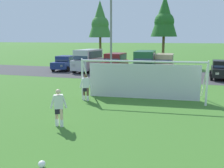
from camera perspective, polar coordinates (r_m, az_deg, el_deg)
ground_plane at (r=17.38m, az=6.84°, el=-2.21°), size 400.00×400.00×0.00m
parking_lot_strip at (r=26.24m, az=10.28°, el=1.96°), size 52.00×8.40×0.01m
soccer_ball at (r=7.99m, az=-15.72°, el=-17.21°), size 0.22×0.22×0.22m
soccer_goal at (r=15.57m, az=7.03°, el=1.17°), size 7.55×2.53×2.57m
player_midfield_center at (r=10.99m, az=-12.07°, el=-5.36°), size 0.72×0.39×1.64m
player_defender_far at (r=15.31m, az=-6.02°, el=-0.75°), size 0.71×0.40×1.64m
parked_car_slot_far_left at (r=30.51m, az=-10.69°, el=4.76°), size 2.27×4.32×1.72m
parked_car_slot_left at (r=28.89m, az=-5.47°, el=5.51°), size 2.43×4.92×2.52m
parked_car_slot_center_left at (r=27.63m, az=0.73°, el=4.86°), size 2.21×4.64×2.16m
parked_car_slot_center at (r=25.57m, az=7.53°, el=4.85°), size 2.38×4.89×2.52m
parked_car_slot_center_right at (r=26.95m, az=11.84°, el=4.51°), size 2.20×4.63×2.16m
parked_car_slot_right at (r=25.69m, az=23.81°, el=3.04°), size 2.22×4.30×1.72m
tree_left_edge at (r=39.02m, az=-2.74°, el=14.33°), size 3.53×3.53×9.42m
tree_mid_left at (r=36.02m, az=11.87°, el=14.70°), size 3.61×3.61×9.63m
street_lamp at (r=22.29m, az=0.23°, el=10.45°), size 2.00×0.32×7.31m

